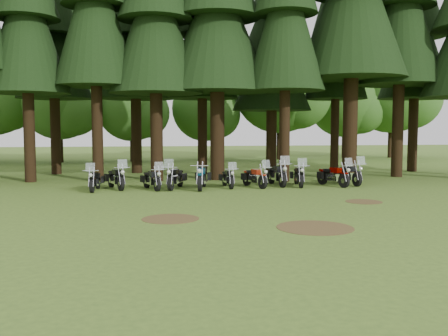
{
  "coord_description": "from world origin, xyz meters",
  "views": [
    {
      "loc": [
        -3.66,
        -17.43,
        2.83
      ],
      "look_at": [
        -0.24,
        5.0,
        1.0
      ],
      "focal_mm": 40.0,
      "sensor_mm": 36.0,
      "label": 1
    }
  ],
  "objects_px": {
    "motorcycle_3": "(175,178)",
    "motorcycle_8": "(299,176)",
    "motorcycle_6": "(255,178)",
    "motorcycle_2": "(152,180)",
    "motorcycle_5": "(228,179)",
    "motorcycle_9": "(333,176)",
    "motorcycle_10": "(348,175)",
    "motorcycle_0": "(95,181)",
    "motorcycle_4": "(202,178)",
    "motorcycle_7": "(277,175)",
    "motorcycle_1": "(116,179)"
  },
  "relations": [
    {
      "from": "motorcycle_3",
      "to": "motorcycle_8",
      "type": "xyz_separation_m",
      "value": [
        5.99,
        0.15,
        -0.01
      ]
    },
    {
      "from": "motorcycle_6",
      "to": "motorcycle_8",
      "type": "relative_size",
      "value": 0.94
    },
    {
      "from": "motorcycle_3",
      "to": "motorcycle_8",
      "type": "relative_size",
      "value": 1.0
    },
    {
      "from": "motorcycle_2",
      "to": "motorcycle_6",
      "type": "bearing_deg",
      "value": -16.65
    },
    {
      "from": "motorcycle_5",
      "to": "motorcycle_9",
      "type": "xyz_separation_m",
      "value": [
        5.16,
        -0.19,
        0.05
      ]
    },
    {
      "from": "motorcycle_10",
      "to": "motorcycle_5",
      "type": "bearing_deg",
      "value": 174.21
    },
    {
      "from": "motorcycle_10",
      "to": "motorcycle_0",
      "type": "bearing_deg",
      "value": 174.39
    },
    {
      "from": "motorcycle_3",
      "to": "motorcycle_4",
      "type": "height_order",
      "value": "motorcycle_3"
    },
    {
      "from": "motorcycle_0",
      "to": "motorcycle_4",
      "type": "distance_m",
      "value": 4.83
    },
    {
      "from": "motorcycle_7",
      "to": "motorcycle_10",
      "type": "bearing_deg",
      "value": -6.94
    },
    {
      "from": "motorcycle_7",
      "to": "motorcycle_6",
      "type": "bearing_deg",
      "value": -161.25
    },
    {
      "from": "motorcycle_0",
      "to": "motorcycle_3",
      "type": "bearing_deg",
      "value": 7.79
    },
    {
      "from": "motorcycle_2",
      "to": "motorcycle_7",
      "type": "height_order",
      "value": "motorcycle_7"
    },
    {
      "from": "motorcycle_9",
      "to": "motorcycle_1",
      "type": "bearing_deg",
      "value": 158.14
    },
    {
      "from": "motorcycle_0",
      "to": "motorcycle_6",
      "type": "xyz_separation_m",
      "value": [
        7.39,
        0.2,
        0.01
      ]
    },
    {
      "from": "motorcycle_8",
      "to": "motorcycle_4",
      "type": "bearing_deg",
      "value": -165.63
    },
    {
      "from": "motorcycle_9",
      "to": "motorcycle_6",
      "type": "bearing_deg",
      "value": 159.08
    },
    {
      "from": "motorcycle_3",
      "to": "motorcycle_4",
      "type": "bearing_deg",
      "value": 4.65
    },
    {
      "from": "motorcycle_6",
      "to": "motorcycle_7",
      "type": "height_order",
      "value": "motorcycle_7"
    },
    {
      "from": "motorcycle_4",
      "to": "motorcycle_8",
      "type": "distance_m",
      "value": 4.81
    },
    {
      "from": "motorcycle_6",
      "to": "motorcycle_10",
      "type": "relative_size",
      "value": 0.91
    },
    {
      "from": "motorcycle_2",
      "to": "motorcycle_8",
      "type": "height_order",
      "value": "motorcycle_8"
    },
    {
      "from": "motorcycle_5",
      "to": "motorcycle_10",
      "type": "relative_size",
      "value": 0.86
    },
    {
      "from": "motorcycle_0",
      "to": "motorcycle_9",
      "type": "height_order",
      "value": "motorcycle_9"
    },
    {
      "from": "motorcycle_10",
      "to": "motorcycle_4",
      "type": "bearing_deg",
      "value": 176.9
    },
    {
      "from": "motorcycle_0",
      "to": "motorcycle_2",
      "type": "distance_m",
      "value": 2.53
    },
    {
      "from": "motorcycle_0",
      "to": "motorcycle_3",
      "type": "height_order",
      "value": "motorcycle_3"
    },
    {
      "from": "motorcycle_8",
      "to": "motorcycle_10",
      "type": "distance_m",
      "value": 2.64
    },
    {
      "from": "motorcycle_7",
      "to": "motorcycle_8",
      "type": "height_order",
      "value": "motorcycle_7"
    },
    {
      "from": "motorcycle_0",
      "to": "motorcycle_5",
      "type": "relative_size",
      "value": 1.04
    },
    {
      "from": "motorcycle_1",
      "to": "motorcycle_2",
      "type": "xyz_separation_m",
      "value": [
        1.64,
        -0.48,
        -0.03
      ]
    },
    {
      "from": "motorcycle_1",
      "to": "motorcycle_10",
      "type": "bearing_deg",
      "value": -19.48
    },
    {
      "from": "motorcycle_6",
      "to": "motorcycle_10",
      "type": "bearing_deg",
      "value": -13.36
    },
    {
      "from": "motorcycle_0",
      "to": "motorcycle_9",
      "type": "distance_m",
      "value": 11.28
    },
    {
      "from": "motorcycle_0",
      "to": "motorcycle_10",
      "type": "bearing_deg",
      "value": 7.17
    },
    {
      "from": "motorcycle_1",
      "to": "motorcycle_3",
      "type": "distance_m",
      "value": 2.75
    },
    {
      "from": "motorcycle_6",
      "to": "motorcycle_10",
      "type": "height_order",
      "value": "motorcycle_10"
    },
    {
      "from": "motorcycle_2",
      "to": "motorcycle_8",
      "type": "xyz_separation_m",
      "value": [
        7.08,
        0.33,
        0.03
      ]
    },
    {
      "from": "motorcycle_3",
      "to": "motorcycle_4",
      "type": "xyz_separation_m",
      "value": [
        1.2,
        -0.31,
        0.02
      ]
    },
    {
      "from": "motorcycle_0",
      "to": "motorcycle_9",
      "type": "xyz_separation_m",
      "value": [
        11.28,
        0.12,
        0.04
      ]
    },
    {
      "from": "motorcycle_5",
      "to": "motorcycle_8",
      "type": "relative_size",
      "value": 0.89
    },
    {
      "from": "motorcycle_4",
      "to": "motorcycle_10",
      "type": "height_order",
      "value": "motorcycle_10"
    },
    {
      "from": "motorcycle_0",
      "to": "motorcycle_5",
      "type": "xyz_separation_m",
      "value": [
        6.11,
        0.31,
        -0.02
      ]
    },
    {
      "from": "motorcycle_7",
      "to": "motorcycle_9",
      "type": "xyz_separation_m",
      "value": [
        2.66,
        -0.62,
        -0.03
      ]
    },
    {
      "from": "motorcycle_0",
      "to": "motorcycle_5",
      "type": "height_order",
      "value": "motorcycle_0"
    },
    {
      "from": "motorcycle_7",
      "to": "motorcycle_9",
      "type": "height_order",
      "value": "motorcycle_7"
    },
    {
      "from": "motorcycle_6",
      "to": "motorcycle_7",
      "type": "relative_size",
      "value": 0.88
    },
    {
      "from": "motorcycle_2",
      "to": "motorcycle_3",
      "type": "distance_m",
      "value": 1.11
    },
    {
      "from": "motorcycle_3",
      "to": "motorcycle_6",
      "type": "distance_m",
      "value": 3.76
    },
    {
      "from": "motorcycle_3",
      "to": "motorcycle_9",
      "type": "xyz_separation_m",
      "value": [
        7.65,
        -0.1,
        -0.01
      ]
    }
  ]
}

